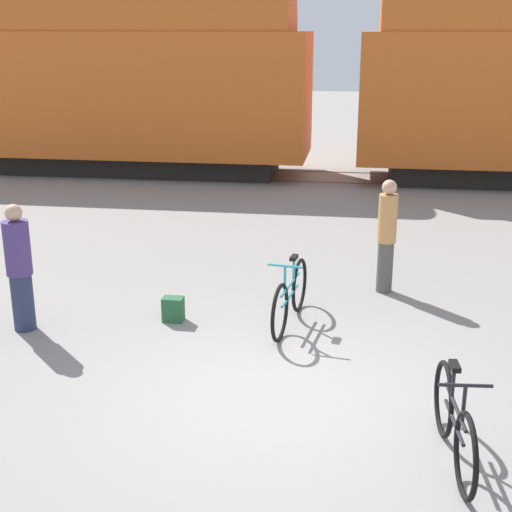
{
  "coord_description": "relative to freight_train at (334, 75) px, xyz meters",
  "views": [
    {
      "loc": [
        0.79,
        -6.92,
        3.83
      ],
      "look_at": [
        -0.47,
        1.52,
        1.1
      ],
      "focal_mm": 50.0,
      "sensor_mm": 36.0,
      "label": 1
    }
  ],
  "objects": [
    {
      "name": "backpack",
      "position": [
        -1.67,
        -10.28,
        -2.52
      ],
      "size": [
        0.28,
        0.2,
        0.34
      ],
      "color": "#235633",
      "rests_on": "ground_plane"
    },
    {
      "name": "bicycle_teal",
      "position": [
        -0.08,
        -10.17,
        -2.29
      ],
      "size": [
        0.46,
        1.82,
        0.95
      ],
      "color": "black",
      "rests_on": "ground_plane"
    },
    {
      "name": "rail_far",
      "position": [
        -0.0,
        0.72,
        -2.68
      ],
      "size": [
        35.6,
        0.07,
        0.01
      ],
      "primitive_type": "cube",
      "color": "#4C4238",
      "rests_on": "ground_plane"
    },
    {
      "name": "person_in_purple",
      "position": [
        -3.56,
        -10.84,
        -1.83
      ],
      "size": [
        0.34,
        0.34,
        1.71
      ],
      "rotation": [
        0.0,
        0.0,
        4.82
      ],
      "color": "#283351",
      "rests_on": "ground_plane"
    },
    {
      "name": "rail_near",
      "position": [
        -0.0,
        -0.72,
        -2.68
      ],
      "size": [
        35.6,
        0.07,
        0.01
      ],
      "primitive_type": "cube",
      "color": "#4C4238",
      "rests_on": "ground_plane"
    },
    {
      "name": "freight_train",
      "position": [
        0.0,
        0.0,
        0.0
      ],
      "size": [
        23.6,
        2.84,
        5.11
      ],
      "color": "black",
      "rests_on": "ground_plane"
    },
    {
      "name": "bicycle_black",
      "position": [
        1.73,
        -13.14,
        -2.29
      ],
      "size": [
        0.46,
        1.73,
        0.94
      ],
      "color": "black",
      "rests_on": "ground_plane"
    },
    {
      "name": "person_in_tan",
      "position": [
        1.21,
        -8.68,
        -1.79
      ],
      "size": [
        0.28,
        0.28,
        1.73
      ],
      "rotation": [
        0.0,
        0.0,
        4.23
      ],
      "color": "#514C47",
      "rests_on": "ground_plane"
    },
    {
      "name": "ground_plane",
      "position": [
        -0.0,
        -12.15,
        -2.69
      ],
      "size": [
        80.0,
        80.0,
        0.0
      ],
      "primitive_type": "plane",
      "color": "gray"
    }
  ]
}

